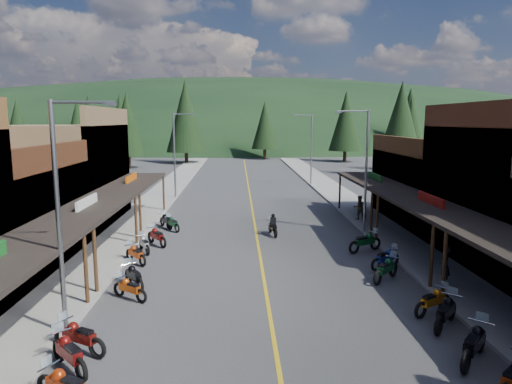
{
  "coord_description": "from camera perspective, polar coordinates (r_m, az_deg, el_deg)",
  "views": [
    {
      "loc": [
        -1.18,
        -20.93,
        7.33
      ],
      "look_at": [
        -0.08,
        6.56,
        3.0
      ],
      "focal_mm": 32.0,
      "sensor_mm": 36.0,
      "label": 1
    }
  ],
  "objects": [
    {
      "name": "pedestrian_east_a",
      "position": [
        21.84,
        22.54,
        -8.53
      ],
      "size": [
        0.61,
        0.74,
        1.76
      ],
      "primitive_type": "imported",
      "rotation": [
        0.0,
        0.0,
        -1.9
      ],
      "color": "black",
      "rests_on": "sidewalk_east"
    },
    {
      "name": "bike_west_7",
      "position": [
        21.09,
        -15.02,
        -10.03
      ],
      "size": [
        1.67,
        2.08,
        1.16
      ],
      "primitive_type": null,
      "rotation": [
        0.0,
        0.0,
        0.57
      ],
      "color": "black",
      "rests_on": "ground"
    },
    {
      "name": "bike_west_6",
      "position": [
        19.84,
        -15.52,
        -11.44
      ],
      "size": [
        1.88,
        1.57,
        1.06
      ],
      "primitive_type": null,
      "rotation": [
        0.0,
        0.0,
        0.96
      ],
      "color": "#C24A0D",
      "rests_on": "ground"
    },
    {
      "name": "pine_5",
      "position": [
        99.37,
        18.66,
        8.86
      ],
      "size": [
        6.72,
        6.72,
        14.0
      ],
      "color": "black",
      "rests_on": "ground"
    },
    {
      "name": "pine_6",
      "position": [
        97.16,
        27.0,
        7.48
      ],
      "size": [
        5.04,
        5.04,
        11.0
      ],
      "color": "black",
      "rests_on": "ground"
    },
    {
      "name": "pedestrian_east_b",
      "position": [
        34.23,
        12.75,
        -1.88
      ],
      "size": [
        0.9,
        0.57,
        1.77
      ],
      "primitive_type": "imported",
      "rotation": [
        0.0,
        0.0,
        3.23
      ],
      "color": "#4D4130",
      "rests_on": "sidewalk_east"
    },
    {
      "name": "bike_east_6",
      "position": [
        19.05,
        21.25,
        -12.46
      ],
      "size": [
        2.07,
        1.61,
        1.15
      ],
      "primitive_type": null,
      "rotation": [
        0.0,
        0.0,
        -1.03
      ],
      "color": "#B8620D",
      "rests_on": "ground"
    },
    {
      "name": "centerline",
      "position": [
        41.59,
        -0.64,
        -1.2
      ],
      "size": [
        0.15,
        90.0,
        0.01
      ],
      "primitive_type": "cube",
      "color": "gold",
      "rests_on": "ground"
    },
    {
      "name": "bike_west_9",
      "position": [
        26.39,
        -13.8,
        -6.25
      ],
      "size": [
        1.39,
        1.94,
        1.06
      ],
      "primitive_type": null,
      "rotation": [
        0.0,
        0.0,
        0.46
      ],
      "color": "#AAABB0",
      "rests_on": "ground"
    },
    {
      "name": "streetlight_3",
      "position": [
        51.65,
        6.79,
        5.7
      ],
      "size": [
        2.16,
        0.18,
        8.0
      ],
      "color": "gray",
      "rests_on": "ground"
    },
    {
      "name": "ridge_hill",
      "position": [
        156.1,
        -1.88,
        6.25
      ],
      "size": [
        310.0,
        140.0,
        60.0
      ],
      "primitive_type": "ellipsoid",
      "color": "black",
      "rests_on": "ground"
    },
    {
      "name": "bike_west_11",
      "position": [
        31.09,
        -10.38,
        -3.82
      ],
      "size": [
        1.55,
        1.92,
        1.07
      ],
      "primitive_type": null,
      "rotation": [
        0.0,
        0.0,
        0.58
      ],
      "color": "#0B381A",
      "rests_on": "ground"
    },
    {
      "name": "pine_2",
      "position": [
        79.42,
        -8.8,
        9.32
      ],
      "size": [
        6.72,
        6.72,
        14.0
      ],
      "color": "black",
      "rests_on": "ground"
    },
    {
      "name": "bike_west_8",
      "position": [
        24.52,
        -14.82,
        -7.4
      ],
      "size": [
        1.75,
        1.9,
        1.11
      ],
      "primitive_type": null,
      "rotation": [
        0.0,
        0.0,
        0.71
      ],
      "color": "#C8430E",
      "rests_on": "ground"
    },
    {
      "name": "pine_9",
      "position": [
        70.58,
        18.77,
        7.71
      ],
      "size": [
        4.93,
        4.93,
        10.8
      ],
      "color": "black",
      "rests_on": "ground"
    },
    {
      "name": "sidewalk_west",
      "position": [
        42.24,
        -12.52,
        -1.16
      ],
      "size": [
        3.4,
        94.0,
        0.15
      ],
      "primitive_type": "cube",
      "color": "gray",
      "rests_on": "ground"
    },
    {
      "name": "rider_on_bike",
      "position": [
        29.42,
        2.12,
        -4.31
      ],
      "size": [
        0.97,
        2.01,
        1.47
      ],
      "rotation": [
        0.0,
        0.0,
        0.17
      ],
      "color": "black",
      "rests_on": "ground"
    },
    {
      "name": "pine_4",
      "position": [
        83.17,
        11.16,
        8.72
      ],
      "size": [
        5.88,
        5.88,
        12.5
      ],
      "color": "black",
      "rests_on": "ground"
    },
    {
      "name": "pine_7",
      "position": [
        101.71,
        -20.17,
        8.35
      ],
      "size": [
        5.88,
        5.88,
        12.5
      ],
      "color": "black",
      "rests_on": "ground"
    },
    {
      "name": "streetlight_2",
      "position": [
        30.18,
        13.36,
        3.25
      ],
      "size": [
        2.16,
        0.18,
        8.0
      ],
      "color": "gray",
      "rests_on": "ground"
    },
    {
      "name": "bike_east_7",
      "position": [
        22.08,
        15.93,
        -9.13
      ],
      "size": [
        2.01,
        2.02,
        1.22
      ],
      "primitive_type": null,
      "rotation": [
        0.0,
        0.0,
        -0.78
      ],
      "color": "#0D4220",
      "rests_on": "ground"
    },
    {
      "name": "bike_east_8",
      "position": [
        23.84,
        15.88,
        -7.86
      ],
      "size": [
        2.06,
        1.69,
        1.16
      ],
      "primitive_type": null,
      "rotation": [
        0.0,
        0.0,
        -0.98
      ],
      "color": "navy",
      "rests_on": "ground"
    },
    {
      "name": "pine_11",
      "position": [
        62.62,
        17.66,
        8.4
      ],
      "size": [
        5.82,
        5.82,
        12.4
      ],
      "color": "black",
      "rests_on": "ground"
    },
    {
      "name": "bike_east_4",
      "position": [
        16.01,
        25.62,
        -16.59
      ],
      "size": [
        2.13,
        2.24,
        1.33
      ],
      "primitive_type": null,
      "rotation": [
        0.0,
        0.0,
        -0.73
      ],
      "color": "black",
      "rests_on": "ground"
    },
    {
      "name": "bike_west_5",
      "position": [
        16.11,
        -21.24,
        -16.37
      ],
      "size": [
        2.2,
        1.64,
        1.21
      ],
      "primitive_type": null,
      "rotation": [
        0.0,
        0.0,
        1.07
      ],
      "color": "#63110D",
      "rests_on": "ground"
    },
    {
      "name": "bike_east_5",
      "position": [
        18.05,
        22.64,
        -13.56
      ],
      "size": [
        2.01,
        2.16,
        1.27
      ],
      "primitive_type": null,
      "rotation": [
        0.0,
        0.0,
        -0.71
      ],
      "color": "black",
      "rests_on": "ground"
    },
    {
      "name": "bike_west_4",
      "position": [
        15.18,
        -22.35,
        -17.98
      ],
      "size": [
        2.02,
        2.1,
        1.25
      ],
      "primitive_type": null,
      "rotation": [
        0.0,
        0.0,
        0.75
      ],
      "color": "maroon",
      "rests_on": "ground"
    },
    {
      "name": "pine_0",
      "position": [
        91.56,
        -27.64,
        7.41
      ],
      "size": [
        5.04,
        5.04,
        11.0
      ],
      "color": "black",
      "rests_on": "ground"
    },
    {
      "name": "pine_8",
      "position": [
        64.4,
        -21.34,
        7.14
      ],
      "size": [
        4.48,
        4.48,
        10.0
      ],
      "color": "black",
      "rests_on": "ground"
    },
    {
      "name": "shop_west_3",
      "position": [
        34.81,
        -23.53,
        1.92
      ],
      "size": [
        10.9,
        10.2,
        8.2
      ],
      "color": "brown",
      "rests_on": "ground"
    },
    {
      "name": "shop_east_3",
      "position": [
        35.84,
        22.35,
        0.58
      ],
      "size": [
        10.9,
        10.2,
        6.2
      ],
      "color": "#4C2D16",
      "rests_on": "ground"
    },
    {
      "name": "bike_west_12",
      "position": [
        31.98,
        -11.18,
        -3.45
      ],
      "size": [
        1.57,
        2.02,
        1.12
      ],
      "primitive_type": null,
      "rotation": [
        0.0,
        0.0,
        0.54
      ],
      "color": "black",
      "rests_on": "ground"
    },
    {
      "name": "sidewalk_east",
      "position": [
        42.72,
        11.11,
        -1.0
      ],
      "size": [
        3.4,
        94.0,
        0.15
      ],
      "primitive_type": "cube",
      "color": "gray",
      "rests_on": "ground"
    },
    {
      "name": "streetlight_1",
      "position": [
        43.41,
        -9.98,
        5.02
      ],
      "size": [
        2.16,
        0.18,
        8.0
      ],
      "color": "gray",
      "rests_on": "ground"
    },
    {
      "name": "pine_10",
      "position": [
        72.89,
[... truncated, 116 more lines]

